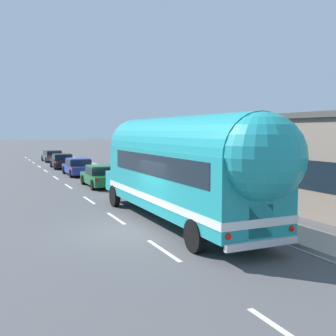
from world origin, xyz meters
name	(u,v)px	position (x,y,z in m)	size (l,w,h in m)	color
ground_plane	(135,231)	(0.00, 0.00, 0.00)	(300.00, 300.00, 0.00)	#4C4C4F
lane_markings	(109,184)	(2.71, 13.02, 0.00)	(3.98, 80.00, 0.01)	silver
sidewalk_slab	(154,187)	(4.77, 10.00, 0.07)	(1.84, 90.00, 0.15)	gray
painted_bus	(184,165)	(1.93, -0.03, 2.30)	(2.65, 12.61, 4.12)	teal
car_lead	(101,175)	(1.93, 11.96, 0.73)	(1.97, 4.27, 1.37)	#196633
car_second	(78,166)	(1.94, 19.24, 0.74)	(1.93, 4.48, 1.37)	navy
car_third	(62,161)	(1.82, 26.08, 0.73)	(1.96, 4.35, 1.37)	black
car_fourth	(52,155)	(2.13, 34.82, 0.78)	(1.96, 4.37, 1.37)	#474C51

